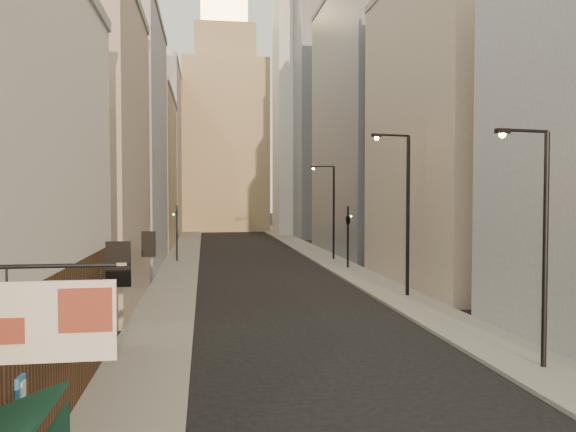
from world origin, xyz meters
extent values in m
cube|color=gray|center=(-6.50, 55.00, 0.07)|extent=(3.00, 140.00, 0.15)
cube|color=gray|center=(6.50, 55.00, 0.07)|extent=(3.00, 140.00, 0.15)
cylinder|color=black|center=(-6.90, 3.00, 4.90)|extent=(2.40, 0.06, 0.06)
cube|color=beige|center=(-6.50, 3.00, 4.15)|extent=(1.60, 0.06, 1.10)
cube|color=maroon|center=(-6.10, 3.00, 4.30)|extent=(0.70, 0.10, 0.60)
cube|color=maroon|center=(-7.05, 3.00, 4.05)|extent=(0.35, 0.10, 0.35)
cube|color=#2876BB|center=(-7.95, 6.20, 2.20)|extent=(0.08, 0.40, 0.50)
cube|color=black|center=(-7.30, 14.00, 3.60)|extent=(0.80, 0.08, 1.50)
cube|color=black|center=(-7.30, 24.00, 3.40)|extent=(0.70, 0.08, 1.30)
cube|color=gray|center=(-12.00, 26.00, 8.00)|extent=(8.00, 12.00, 16.00)
cube|color=gray|center=(-12.00, 42.00, 10.00)|extent=(8.00, 16.00, 20.00)
cube|color=#96815E|center=(-12.00, 60.00, 8.50)|extent=(8.00, 18.00, 17.00)
cube|color=gray|center=(-12.00, 80.00, 12.00)|extent=(8.00, 20.00, 24.00)
cube|color=gray|center=(12.00, 30.00, 10.00)|extent=(8.00, 16.00, 20.00)
cube|color=gray|center=(12.00, 50.00, 13.00)|extent=(8.00, 20.00, 26.00)
cube|color=gray|center=(18.00, 78.00, 25.00)|extent=(20.00, 22.00, 50.00)
cube|color=#96815E|center=(-1.00, 92.00, 14.00)|extent=(14.00, 14.00, 28.00)
cube|color=#96815E|center=(-1.00, 92.00, 31.00)|extent=(10.00, 10.00, 6.00)
cylinder|color=#FFCC72|center=(-1.00, 92.00, 36.50)|extent=(8.00, 8.00, 5.00)
cube|color=silver|center=(10.00, 78.00, 17.00)|extent=(8.00, 8.00, 34.00)
cylinder|color=black|center=(6.63, 12.17, 3.97)|extent=(0.18, 0.18, 7.93)
cylinder|color=black|center=(5.76, 12.03, 7.93)|extent=(1.76, 0.39, 0.11)
cube|color=black|center=(4.89, 11.88, 7.89)|extent=(0.51, 0.27, 0.16)
sphere|color=#FF923F|center=(4.89, 11.88, 7.78)|extent=(0.21, 0.21, 0.21)
cylinder|color=black|center=(6.94, 25.66, 4.61)|extent=(0.20, 0.20, 9.22)
cylinder|color=black|center=(5.94, 25.45, 9.22)|extent=(2.03, 0.55, 0.12)
cube|color=black|center=(4.94, 25.23, 9.17)|extent=(0.60, 0.34, 0.18)
sphere|color=#FF923F|center=(4.94, 25.23, 9.03)|extent=(0.25, 0.25, 0.25)
cylinder|color=black|center=(6.94, 44.16, 4.22)|extent=(0.19, 0.19, 8.45)
cylinder|color=black|center=(6.09, 44.55, 8.45)|extent=(1.75, 0.90, 0.11)
cube|color=black|center=(5.24, 44.95, 8.40)|extent=(0.56, 0.41, 0.17)
sphere|color=#FF923F|center=(5.24, 44.95, 8.28)|extent=(0.23, 0.23, 0.23)
cylinder|color=black|center=(-6.91, 44.78, 2.50)|extent=(0.16, 0.16, 5.00)
imported|color=black|center=(-6.91, 44.78, 4.20)|extent=(0.47, 0.47, 1.27)
sphere|color=#19E533|center=(-7.16, 44.78, 4.20)|extent=(0.16, 0.16, 0.16)
cylinder|color=black|center=(6.70, 38.19, 2.50)|extent=(0.16, 0.16, 5.00)
imported|color=black|center=(6.70, 38.19, 4.20)|extent=(0.64, 0.64, 1.29)
sphere|color=#19E533|center=(6.95, 38.19, 4.20)|extent=(0.16, 0.16, 0.16)
camera|label=1|loc=(-4.51, -4.83, 5.84)|focal=35.00mm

